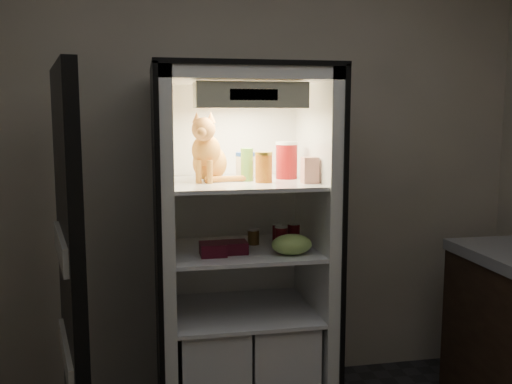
# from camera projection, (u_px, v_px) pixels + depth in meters

# --- Properties ---
(room_shell) EXTENTS (3.60, 3.60, 3.60)m
(room_shell) POSITION_uv_depth(u_px,v_px,m) (324.00, 119.00, 1.59)
(room_shell) COLOR white
(room_shell) RESTS_ON floor
(refrigerator) EXTENTS (0.90, 0.72, 1.88)m
(refrigerator) POSITION_uv_depth(u_px,v_px,m) (241.00, 272.00, 3.05)
(refrigerator) COLOR white
(refrigerator) RESTS_ON floor
(fridge_door) EXTENTS (0.22, 0.87, 1.85)m
(fridge_door) POSITION_uv_depth(u_px,v_px,m) (71.00, 273.00, 2.60)
(fridge_door) COLOR black
(fridge_door) RESTS_ON floor
(tabby_cat) EXTENTS (0.30, 0.35, 0.36)m
(tabby_cat) POSITION_uv_depth(u_px,v_px,m) (208.00, 155.00, 2.91)
(tabby_cat) COLOR #B95717
(tabby_cat) RESTS_ON refrigerator
(parmesan_shaker) EXTENTS (0.07, 0.07, 0.17)m
(parmesan_shaker) POSITION_uv_depth(u_px,v_px,m) (247.00, 165.00, 2.93)
(parmesan_shaker) COLOR green
(parmesan_shaker) RESTS_ON refrigerator
(mayo_tub) EXTENTS (0.10, 0.10, 0.14)m
(mayo_tub) POSITION_uv_depth(u_px,v_px,m) (245.00, 166.00, 3.01)
(mayo_tub) COLOR white
(mayo_tub) RESTS_ON refrigerator
(salsa_jar) EXTENTS (0.09, 0.09, 0.15)m
(salsa_jar) POSITION_uv_depth(u_px,v_px,m) (264.00, 167.00, 2.87)
(salsa_jar) COLOR maroon
(salsa_jar) RESTS_ON refrigerator
(pepper_jar) EXTENTS (0.12, 0.12, 0.20)m
(pepper_jar) POSITION_uv_depth(u_px,v_px,m) (287.00, 160.00, 3.03)
(pepper_jar) COLOR #A21517
(pepper_jar) RESTS_ON refrigerator
(cream_carton) EXTENTS (0.08, 0.08, 0.13)m
(cream_carton) POSITION_uv_depth(u_px,v_px,m) (310.00, 170.00, 2.84)
(cream_carton) COLOR silver
(cream_carton) RESTS_ON refrigerator
(soda_can_a) EXTENTS (0.06, 0.06, 0.11)m
(soda_can_a) POSITION_uv_depth(u_px,v_px,m) (278.00, 234.00, 3.04)
(soda_can_a) COLOR black
(soda_can_a) RESTS_ON refrigerator
(soda_can_b) EXTENTS (0.07, 0.07, 0.12)m
(soda_can_b) POSITION_uv_depth(u_px,v_px,m) (294.00, 235.00, 3.01)
(soda_can_b) COLOR black
(soda_can_b) RESTS_ON refrigerator
(soda_can_c) EXTENTS (0.07, 0.07, 0.12)m
(soda_can_c) POSITION_uv_depth(u_px,v_px,m) (281.00, 238.00, 2.92)
(soda_can_c) COLOR black
(soda_can_c) RESTS_ON refrigerator
(condiment_jar) EXTENTS (0.06, 0.06, 0.09)m
(condiment_jar) POSITION_uv_depth(u_px,v_px,m) (253.00, 236.00, 3.04)
(condiment_jar) COLOR #533817
(condiment_jar) RESTS_ON refrigerator
(grape_bag) EXTENTS (0.21, 0.15, 0.10)m
(grape_bag) POSITION_uv_depth(u_px,v_px,m) (292.00, 244.00, 2.82)
(grape_bag) COLOR #8BB956
(grape_bag) RESTS_ON refrigerator
(berry_box_left) EXTENTS (0.13, 0.13, 0.06)m
(berry_box_left) POSITION_uv_depth(u_px,v_px,m) (213.00, 249.00, 2.81)
(berry_box_left) COLOR #500D1E
(berry_box_left) RESTS_ON refrigerator
(berry_box_right) EXTENTS (0.12, 0.12, 0.06)m
(berry_box_right) POSITION_uv_depth(u_px,v_px,m) (235.00, 247.00, 2.86)
(berry_box_right) COLOR #500D1E
(berry_box_right) RESTS_ON refrigerator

